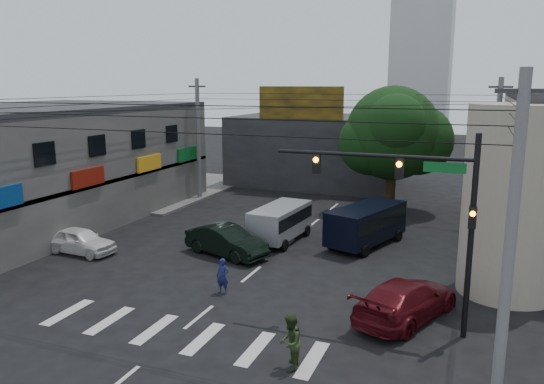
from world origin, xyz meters
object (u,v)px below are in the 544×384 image
Objects in this scene: traffic_officer at (223,276)px; pedestrian_olive at (290,342)px; silver_minivan at (280,224)px; street_tree at (393,133)px; maroon_sedan at (406,300)px; utility_pole_near_right at (510,242)px; dark_sedan at (226,241)px; traffic_gantry at (422,200)px; white_compact at (80,241)px; navy_van at (366,226)px; utility_pole_far_left at (198,140)px; utility_pole_far_right at (495,152)px.

pedestrian_olive is at bearing -43.94° from traffic_officer.
silver_minivan reaches higher than pedestrian_olive.
pedestrian_olive is (0.51, -22.27, -4.57)m from street_tree.
traffic_officer is at bearing 24.10° from maroon_sedan.
pedestrian_olive is at bearing -172.65° from utility_pole_near_right.
pedestrian_olive is (6.83, -9.40, 0.13)m from dark_sedan.
dark_sedan is 3.25× the size of traffic_officer.
traffic_gantry is 1.76× the size of white_compact.
street_tree is 18.64m from traffic_officer.
maroon_sedan is (9.71, -4.35, -0.01)m from dark_sedan.
white_compact is at bearing 171.32° from traffic_gantry.
traffic_gantry reaches higher than silver_minivan.
traffic_gantry is 6.68m from pedestrian_olive.
silver_minivan is at bearing 120.42° from navy_van.
utility_pole_near_right reaches higher than white_compact.
white_compact is at bearing -126.39° from pedestrian_olive.
white_compact is at bearing 126.47° from dark_sedan.
street_tree is 9.50m from navy_van.
silver_minivan reaches higher than traffic_officer.
navy_van is at bearing 171.55° from pedestrian_olive.
traffic_gantry is 25.00m from utility_pole_far_left.
white_compact is 2.27× the size of pedestrian_olive.
utility_pole_far_left is 1.57× the size of navy_van.
utility_pole_near_right and utility_pole_far_left have the same top height.
utility_pole_far_left is at bearing 137.14° from traffic_gantry.
utility_pole_far_left reaches higher than maroon_sedan.
utility_pole_far_right is 14.42m from silver_minivan.
navy_van is (13.74, 6.90, 0.41)m from white_compact.
traffic_officer is (9.48, -2.21, 0.09)m from white_compact.
maroon_sedan is 0.97× the size of navy_van.
navy_van is at bearing -59.64° from white_compact.
dark_sedan is (-10.15, 5.13, -4.06)m from traffic_gantry.
white_compact is 15.80m from pedestrian_olive.
navy_van reaches higher than silver_minivan.
maroon_sedan is 7.60m from traffic_officer.
white_compact is 0.70× the size of navy_van.
dark_sedan reaches higher than traffic_officer.
maroon_sedan is 1.18× the size of silver_minivan.
silver_minivan is 2.67× the size of pedestrian_olive.
traffic_officer is (-4.26, -9.11, -0.33)m from navy_van.
navy_van is at bearing 116.25° from utility_pole_near_right.
street_tree is 22.48m from utility_pole_near_right.
white_compact is at bearing 168.06° from traffic_officer.
utility_pole_far_right is (2.68, 17.00, -0.23)m from traffic_gantry.
traffic_gantry reaches higher than maroon_sedan.
utility_pole_near_right reaches higher than maroon_sedan.
utility_pole_far_right is at bearing -29.16° from dark_sedan.
traffic_gantry reaches higher than traffic_officer.
utility_pole_far_left is 26.29m from pedestrian_olive.
pedestrian_olive is at bearing -127.86° from traffic_gantry.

